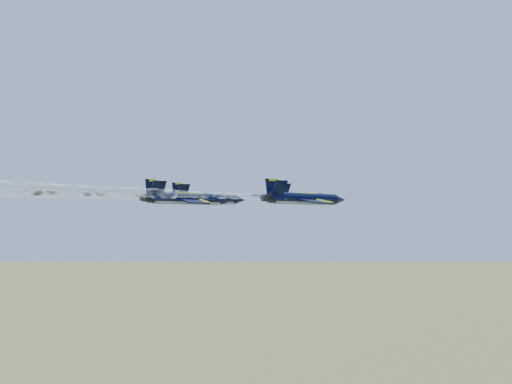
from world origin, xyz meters
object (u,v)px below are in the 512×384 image
Objects in this scene: jet_slot at (188,199)px; jet_right at (305,199)px; jet_left at (207,199)px; jet_lead at (305,199)px.

jet_right is at bearing 45.64° from jet_slot.
jet_left is 23.41m from jet_right.
jet_left and jet_slot have the same top height.
jet_left is at bearing 136.80° from jet_slot.
jet_lead is 21.94m from jet_slot.
jet_lead is 15.32m from jet_right.
jet_right is at bearing -43.21° from jet_lead.
jet_left is 1.00× the size of jet_slot.
jet_left is (-14.31, -7.39, 0.00)m from jet_lead.
jet_slot is (-5.05, -21.35, 0.00)m from jet_lead.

